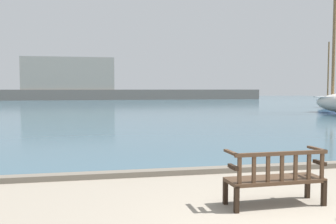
% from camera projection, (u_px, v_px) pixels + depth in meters
% --- Properties ---
extents(harbor_water, '(100.00, 80.00, 0.08)m').
position_uv_depth(harbor_water, '(115.00, 103.00, 47.80)').
color(harbor_water, '#385666').
rests_on(harbor_water, ground).
extents(quay_edge_kerb, '(40.00, 0.30, 0.12)m').
position_uv_depth(quay_edge_kerb, '(220.00, 170.00, 8.52)').
color(quay_edge_kerb, '#675F54').
rests_on(quay_edge_kerb, ground).
extents(park_bench, '(1.62, 0.57, 0.92)m').
position_uv_depth(park_bench, '(276.00, 177.00, 6.08)').
color(park_bench, black).
rests_on(park_bench, ground).
extents(far_breakwater, '(50.88, 2.40, 6.86)m').
position_uv_depth(far_breakwater, '(93.00, 86.00, 60.12)').
color(far_breakwater, '#66605B').
rests_on(far_breakwater, ground).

